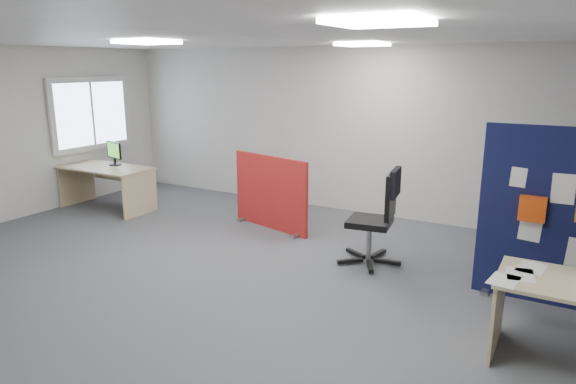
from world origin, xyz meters
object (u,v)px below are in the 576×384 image
at_px(second_desk, 108,177).
at_px(monitor_second, 114,152).
at_px(red_divider, 270,193).
at_px(office_chair, 380,211).

distance_m(second_desk, monitor_second, 0.43).
bearing_deg(monitor_second, red_divider, 21.14).
relative_size(monitor_second, office_chair, 0.37).
xyz_separation_m(red_divider, monitor_second, (-2.95, -0.28, 0.41)).
distance_m(red_divider, office_chair, 2.01).
xyz_separation_m(monitor_second, office_chair, (4.87, -0.30, -0.27)).
bearing_deg(office_chair, red_divider, 154.89).
height_order(red_divider, office_chair, office_chair).
relative_size(red_divider, second_desk, 0.90).
bearing_deg(second_desk, red_divider, 8.14).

